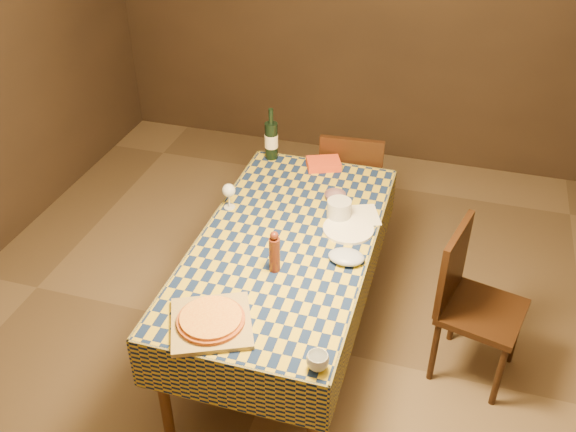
{
  "coord_description": "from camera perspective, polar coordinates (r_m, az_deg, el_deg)",
  "views": [
    {
      "loc": [
        0.81,
        -2.67,
        2.86
      ],
      "look_at": [
        0.0,
        0.05,
        0.9
      ],
      "focal_mm": 40.0,
      "sensor_mm": 36.0,
      "label": 1
    }
  ],
  "objects": [
    {
      "name": "wine_glass",
      "position": [
        3.71,
        -5.3,
        2.2
      ],
      "size": [
        0.08,
        0.08,
        0.16
      ],
      "color": "silver",
      "rests_on": "dining_table"
    },
    {
      "name": "bowl",
      "position": [
        3.83,
        4.2,
        1.75
      ],
      "size": [
        0.17,
        0.17,
        0.04
      ],
      "primitive_type": "imported",
      "rotation": [
        0.0,
        0.0,
        -0.37
      ],
      "color": "#664B56",
      "rests_on": "dining_table"
    },
    {
      "name": "tumbler",
      "position": [
        2.79,
        2.65,
        -12.79
      ],
      "size": [
        0.12,
        0.12,
        0.08
      ],
      "primitive_type": "imported",
      "rotation": [
        0.0,
        0.0,
        -0.24
      ],
      "color": "silver",
      "rests_on": "dining_table"
    },
    {
      "name": "flour_bag",
      "position": [
        3.34,
        5.21,
        -3.64
      ],
      "size": [
        0.22,
        0.19,
        0.06
      ],
      "primitive_type": "ellipsoid",
      "rotation": [
        0.0,
        0.0,
        -0.26
      ],
      "color": "#9EAECB",
      "rests_on": "dining_table"
    },
    {
      "name": "chair_far",
      "position": [
        4.47,
        5.65,
        2.88
      ],
      "size": [
        0.45,
        0.45,
        0.93
      ],
      "color": "black",
      "rests_on": "ground"
    },
    {
      "name": "takeout_container",
      "position": [
        4.14,
        3.18,
        4.66
      ],
      "size": [
        0.25,
        0.22,
        0.05
      ],
      "primitive_type": "cube",
      "rotation": [
        0.0,
        0.0,
        0.4
      ],
      "color": "red",
      "rests_on": "dining_table"
    },
    {
      "name": "dining_table",
      "position": [
        3.53,
        -0.23,
        -3.2
      ],
      "size": [
        0.94,
        1.84,
        0.77
      ],
      "color": "brown",
      "rests_on": "ground"
    },
    {
      "name": "flour_patch",
      "position": [
        3.7,
        5.88,
        0.03
      ],
      "size": [
        0.34,
        0.31,
        0.0
      ],
      "primitive_type": "cube",
      "rotation": [
        0.0,
        0.0,
        0.39
      ],
      "color": "white",
      "rests_on": "dining_table"
    },
    {
      "name": "wine_bottle",
      "position": [
        4.2,
        -1.5,
        6.8
      ],
      "size": [
        0.11,
        0.11,
        0.35
      ],
      "color": "black",
      "rests_on": "dining_table"
    },
    {
      "name": "chair_right",
      "position": [
        3.64,
        15.83,
        -6.92
      ],
      "size": [
        0.51,
        0.51,
        0.93
      ],
      "color": "black",
      "rests_on": "ground"
    },
    {
      "name": "pepper_mill",
      "position": [
        3.22,
        -1.21,
        -3.27
      ],
      "size": [
        0.06,
        0.06,
        0.24
      ],
      "color": "#4E1F12",
      "rests_on": "dining_table"
    },
    {
      "name": "deli_tub",
      "position": [
        3.64,
        4.56,
        0.58
      ],
      "size": [
        0.18,
        0.18,
        0.11
      ],
      "primitive_type": "cylinder",
      "rotation": [
        0.0,
        0.0,
        -0.43
      ],
      "color": "silver",
      "rests_on": "dining_table"
    },
    {
      "name": "pizza",
      "position": [
        2.99,
        -6.87,
        -9.08
      ],
      "size": [
        0.36,
        0.36,
        0.03
      ],
      "color": "#A54B1B",
      "rests_on": "cutting_board"
    },
    {
      "name": "cutting_board",
      "position": [
        3.01,
        -6.83,
        -9.44
      ],
      "size": [
        0.48,
        0.48,
        0.02
      ],
      "primitive_type": "cube",
      "rotation": [
        0.0,
        0.0,
        0.43
      ],
      "color": "#A2894C",
      "rests_on": "dining_table"
    },
    {
      "name": "white_plate",
      "position": [
        3.58,
        5.39,
        -1.15
      ],
      "size": [
        0.31,
        0.31,
        0.02
      ],
      "primitive_type": "cylinder",
      "rotation": [
        0.0,
        0.0,
        -0.09
      ],
      "color": "white",
      "rests_on": "dining_table"
    },
    {
      "name": "room",
      "position": [
        3.17,
        -0.26,
        6.2
      ],
      "size": [
        5.0,
        5.1,
        2.7
      ],
      "color": "brown",
      "rests_on": "ground"
    }
  ]
}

